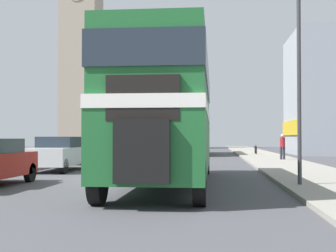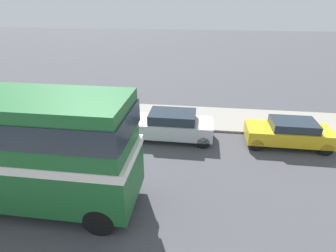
# 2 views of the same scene
# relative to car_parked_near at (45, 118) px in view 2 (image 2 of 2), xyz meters

# --- Properties ---
(ground_plane) EXTENTS (120.00, 120.00, 0.00)m
(ground_plane) POSITION_rel_car_parked_near_xyz_m (3.95, 2.75, -0.76)
(ground_plane) COLOR #47474C
(sidewalk_left) EXTENTS (3.50, 120.00, 0.12)m
(sidewalk_left) POSITION_rel_car_parked_near_xyz_m (-2.80, 2.75, -0.70)
(sidewalk_left) COLOR gray
(sidewalk_left) RESTS_ON ground_plane
(car_parked_near) EXTENTS (1.76, 4.43, 1.47)m
(car_parked_near) POSITION_rel_car_parked_near_xyz_m (0.00, 0.00, 0.00)
(car_parked_near) COLOR red
(car_parked_near) RESTS_ON ground_plane
(car_parked_mid) EXTENTS (1.78, 4.58, 1.54)m
(car_parked_mid) POSITION_rel_car_parked_near_xyz_m (0.02, 7.09, 0.03)
(car_parked_mid) COLOR silver
(car_parked_mid) RESTS_ON ground_plane
(car_parked_far) EXTENTS (1.69, 4.13, 1.39)m
(car_parked_far) POSITION_rel_car_parked_near_xyz_m (-0.05, 13.15, -0.03)
(car_parked_far) COLOR gold
(car_parked_far) RESTS_ON ground_plane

